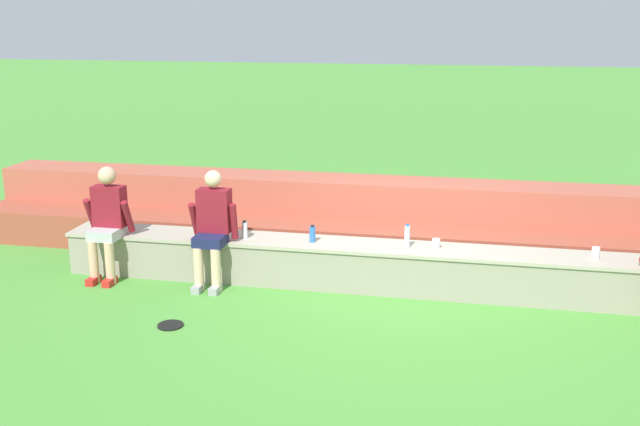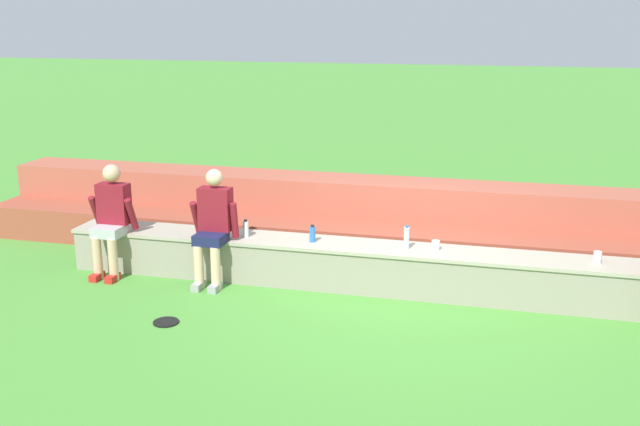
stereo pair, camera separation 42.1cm
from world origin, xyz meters
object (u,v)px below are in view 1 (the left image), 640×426
(water_bottle_center_gap, at_px, (245,230))
(person_left_of_center, at_px, (212,225))
(person_far_left, at_px, (107,220))
(water_bottle_near_right, at_px, (312,234))
(plastic_cup_left_end, at_px, (596,253))
(water_bottle_mid_left, at_px, (407,236))
(plastic_cup_right_end, at_px, (436,243))
(frisbee, at_px, (170,325))

(water_bottle_center_gap, bearing_deg, person_left_of_center, -142.44)
(person_far_left, xyz_separation_m, water_bottle_center_gap, (1.61, 0.26, -0.11))
(water_bottle_near_right, bearing_deg, plastic_cup_left_end, 0.37)
(water_bottle_mid_left, xyz_separation_m, plastic_cup_right_end, (0.32, 0.04, -0.07))
(plastic_cup_right_end, bearing_deg, water_bottle_mid_left, -172.58)
(water_bottle_near_right, bearing_deg, person_far_left, -173.47)
(frisbee, bearing_deg, plastic_cup_left_end, 19.50)
(person_far_left, distance_m, person_left_of_center, 1.30)
(plastic_cup_left_end, relative_size, plastic_cup_right_end, 1.20)
(person_far_left, distance_m, water_bottle_center_gap, 1.63)
(water_bottle_near_right, bearing_deg, frisbee, -127.72)
(plastic_cup_left_end, xyz_separation_m, plastic_cup_right_end, (-1.70, 0.04, -0.01))
(water_bottle_center_gap, height_order, plastic_cup_left_end, water_bottle_center_gap)
(person_far_left, relative_size, plastic_cup_left_end, 10.44)
(water_bottle_near_right, height_order, plastic_cup_left_end, water_bottle_near_right)
(plastic_cup_right_end, relative_size, frisbee, 0.41)
(plastic_cup_left_end, height_order, plastic_cup_right_end, plastic_cup_left_end)
(person_left_of_center, height_order, water_bottle_mid_left, person_left_of_center)
(person_left_of_center, bearing_deg, water_bottle_center_gap, 37.56)
(person_far_left, height_order, plastic_cup_right_end, person_far_left)
(person_left_of_center, bearing_deg, plastic_cup_right_end, 6.95)
(person_left_of_center, xyz_separation_m, water_bottle_near_right, (1.12, 0.25, -0.11))
(water_bottle_center_gap, xyz_separation_m, plastic_cup_left_end, (3.92, 0.03, -0.04))
(person_left_of_center, distance_m, water_bottle_mid_left, 2.23)
(person_far_left, xyz_separation_m, water_bottle_mid_left, (3.51, 0.29, -0.08))
(water_bottle_center_gap, bearing_deg, plastic_cup_right_end, 1.78)
(person_far_left, xyz_separation_m, plastic_cup_left_end, (5.53, 0.30, -0.14))
(plastic_cup_left_end, bearing_deg, person_far_left, -176.93)
(water_bottle_mid_left, relative_size, plastic_cup_left_end, 2.11)
(water_bottle_mid_left, distance_m, frisbee, 2.77)
(person_far_left, xyz_separation_m, frisbee, (1.26, -1.21, -0.71))
(water_bottle_near_right, xyz_separation_m, plastic_cup_right_end, (1.41, 0.06, -0.04))
(person_far_left, distance_m, frisbee, 1.89)
(water_bottle_mid_left, height_order, water_bottle_center_gap, water_bottle_mid_left)
(person_left_of_center, distance_m, plastic_cup_left_end, 4.25)
(person_far_left, height_order, water_bottle_center_gap, person_far_left)
(water_bottle_mid_left, height_order, plastic_cup_left_end, water_bottle_mid_left)
(person_left_of_center, bearing_deg, water_bottle_mid_left, 6.88)
(water_bottle_mid_left, bearing_deg, water_bottle_center_gap, -179.19)
(person_far_left, bearing_deg, plastic_cup_right_end, 4.95)
(person_left_of_center, height_order, plastic_cup_left_end, person_left_of_center)
(water_bottle_center_gap, xyz_separation_m, plastic_cup_right_end, (2.22, 0.07, -0.05))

